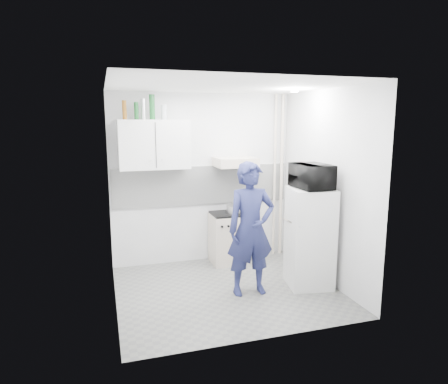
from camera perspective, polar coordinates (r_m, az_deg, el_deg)
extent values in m
plane|color=slate|center=(5.38, 0.39, -13.81)|extent=(2.80, 2.80, 0.00)
plane|color=white|center=(4.94, 0.43, 14.99)|extent=(2.80, 2.80, 0.00)
plane|color=silver|center=(6.18, -3.09, 1.90)|extent=(2.80, 0.00, 2.80)
plane|color=silver|center=(4.77, -15.85, -0.91)|extent=(0.00, 2.60, 2.60)
plane|color=silver|center=(5.57, 14.27, 0.70)|extent=(0.00, 2.60, 2.60)
imported|color=navy|center=(5.04, 3.85, -5.28)|extent=(0.62, 0.41, 1.69)
cube|color=beige|center=(6.23, 0.38, -6.69)|extent=(0.48, 0.48, 0.76)
cube|color=white|center=(5.43, 12.14, -6.40)|extent=(0.63, 0.63, 1.32)
cube|color=black|center=(6.13, 0.39, -3.14)|extent=(0.46, 0.46, 0.03)
cylinder|color=silver|center=(6.11, 1.33, -2.50)|extent=(0.21, 0.21, 0.11)
imported|color=black|center=(5.26, 12.47, 2.20)|extent=(0.59, 0.41, 0.32)
cylinder|color=brown|center=(5.78, -14.04, 11.30)|extent=(0.06, 0.06, 0.26)
cylinder|color=#144C1E|center=(5.79, -12.41, 11.25)|extent=(0.06, 0.06, 0.24)
cylinder|color=silver|center=(5.80, -11.46, 11.52)|extent=(0.07, 0.07, 0.29)
cylinder|color=#144C1E|center=(5.81, -10.24, 11.85)|extent=(0.08, 0.08, 0.35)
cylinder|color=#B2B7BC|center=(5.83, -8.58, 11.19)|extent=(0.08, 0.08, 0.21)
cube|color=white|center=(5.82, -9.94, 6.70)|extent=(1.00, 0.35, 0.70)
cube|color=beige|center=(6.04, 1.62, 4.29)|extent=(0.60, 0.50, 0.14)
cube|color=white|center=(6.18, -3.05, 0.96)|extent=(2.74, 0.03, 0.60)
cylinder|color=beige|center=(6.54, 8.20, 2.26)|extent=(0.05, 0.05, 2.60)
cylinder|color=beige|center=(6.49, 7.24, 2.22)|extent=(0.04, 0.04, 2.60)
cylinder|color=white|center=(5.50, 10.07, 14.02)|extent=(0.10, 0.10, 0.02)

